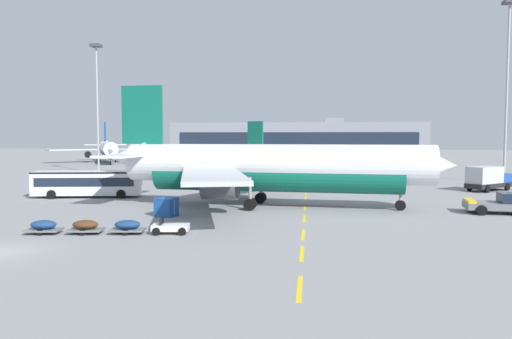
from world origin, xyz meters
name	(u,v)px	position (x,y,z in m)	size (l,w,h in m)	color
ground	(473,189)	(40.00, 40.00, 0.00)	(400.00, 400.00, 0.00)	gray
apron_paint_markings	(306,189)	(18.00, 37.63, 0.00)	(8.00, 96.82, 0.01)	yellow
airliner_foreground	(270,167)	(14.52, 20.82, 3.95)	(34.82, 34.48, 12.20)	white
pushback_tug	(503,204)	(35.85, 18.82, 0.90)	(6.23, 3.61, 2.08)	slate
airliner_mid_left	(304,159)	(17.53, 55.90, 3.16)	(25.76, 24.09, 9.76)	white
airliner_far_center	(108,149)	(-34.97, 97.74, 3.59)	(28.76, 30.30, 11.08)	white
apron_shuttle_bus	(87,182)	(-6.88, 26.20, 1.75)	(12.30, 4.60, 3.00)	silver
fuel_service_truck	(488,178)	(41.17, 38.06, 1.65)	(6.91, 6.33, 3.14)	black
baggage_train	(107,226)	(4.00, 6.18, 0.53)	(11.69, 2.87, 1.14)	silver
uld_cargo_container	(166,207)	(5.99, 14.21, 0.80)	(1.97, 1.95, 1.60)	#194C9E
apron_light_mast_near	(97,93)	(-20.28, 59.15, 14.83)	(1.80, 1.80, 23.72)	slate
apron_light_mast_far	(508,71)	(47.59, 49.79, 16.61)	(1.80, 1.80, 26.98)	slate
terminal_satellite	(297,140)	(14.40, 134.48, 5.70)	(79.98, 21.02, 12.96)	gray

